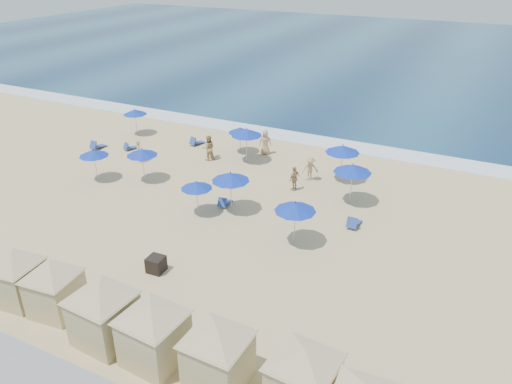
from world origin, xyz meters
TOP-DOWN VIEW (x-y plane):
  - ground at (0.00, 0.00)m, footprint 160.00×160.00m
  - ocean at (0.00, 55.00)m, footprint 160.00×80.00m
  - surf_line at (0.00, 15.50)m, footprint 160.00×2.50m
  - trash_bin at (1.40, -4.85)m, footprint 0.82×0.82m
  - cabana_0 at (-2.66, -9.32)m, footprint 4.13×4.13m
  - cabana_1 at (-0.56, -9.16)m, footprint 4.04×4.04m
  - cabana_2 at (2.50, -9.54)m, footprint 4.56×4.56m
  - cabana_3 at (4.91, -9.56)m, footprint 4.47×4.47m
  - cabana_4 at (7.58, -9.41)m, footprint 4.38×4.38m
  - cabana_5 at (10.69, -9.06)m, footprint 4.41×4.41m
  - umbrella_0 at (-8.61, 1.99)m, footprint 1.95×1.95m
  - umbrella_1 at (-11.99, 10.43)m, footprint 1.95×1.95m
  - umbrella_2 at (-2.30, 10.69)m, footprint 1.81×1.81m
  - umbrella_3 at (-5.68, 3.32)m, footprint 2.05×2.05m
  - umbrella_4 at (0.04, 1.01)m, footprint 1.85×1.85m
  - umbrella_5 at (-1.05, 9.34)m, footprint 2.27×2.27m
  - umbrella_6 at (1.65, 2.16)m, footprint 2.24×2.24m
  - umbrella_7 at (6.13, 9.21)m, footprint 2.29×2.29m
  - umbrella_8 at (7.65, 6.35)m, footprint 2.31×2.31m
  - umbrella_9 at (6.39, 0.50)m, footprint 2.20×2.20m
  - beach_chair_0 at (-12.61, 6.34)m, footprint 0.73×1.40m
  - beach_chair_1 at (-10.22, 7.32)m, footprint 0.89×1.26m
  - beach_chair_2 at (-6.19, 10.53)m, footprint 0.90×1.42m
  - beach_chair_3 at (0.97, 2.52)m, footprint 0.67×1.27m
  - beach_chair_4 at (5.08, 3.15)m, footprint 0.61×1.17m
  - beach_chair_5 at (8.72, 3.59)m, footprint 0.62×1.33m
  - beachgoer_0 at (-8.01, 5.71)m, footprint 0.70×0.69m
  - beachgoer_1 at (-3.89, 8.77)m, footprint 0.82×0.65m
  - beachgoer_2 at (3.91, 6.46)m, footprint 0.67×1.03m
  - beachgoer_3 at (4.28, 8.28)m, footprint 1.25×1.10m
  - beachgoer_4 at (-0.45, 11.21)m, footprint 1.07×0.89m
  - beachgoer_5 at (-3.69, 8.32)m, footprint 1.15×1.16m

SIDE VIEW (x-z plane):
  - ground at x=0.00m, z-range 0.00..0.00m
  - ocean at x=0.00m, z-range 0.00..0.06m
  - surf_line at x=0.00m, z-range 0.00..0.08m
  - beach_chair_4 at x=5.08m, z-range -0.10..0.53m
  - beach_chair_1 at x=-10.22m, z-range -0.10..0.54m
  - beach_chair_3 at x=0.97m, z-range -0.10..0.57m
  - beach_chair_2 at x=-6.19m, z-range -0.11..0.61m
  - beach_chair_5 at x=8.72m, z-range -0.11..0.61m
  - beach_chair_0 at x=-12.61m, z-range -0.11..0.63m
  - trash_bin at x=1.40m, z-range 0.00..0.78m
  - beachgoer_0 at x=-8.01m, z-range 0.00..1.62m
  - beachgoer_2 at x=3.91m, z-range 0.00..1.63m
  - beachgoer_1 at x=-3.89m, z-range 0.00..1.66m
  - beachgoer_3 at x=4.28m, z-range 0.00..1.67m
  - beachgoer_4 at x=-0.45m, z-range 0.00..1.88m
  - beachgoer_5 at x=-3.69m, z-range 0.00..1.89m
  - cabana_1 at x=-0.56m, z-range 0.18..2.73m
  - cabana_0 at x=-2.66m, z-range 0.19..2.79m
  - cabana_4 at x=7.58m, z-range 0.20..2.95m
  - cabana_5 at x=10.69m, z-range 0.20..2.98m
  - cabana_3 at x=4.91m, z-range 0.20..3.02m
  - cabana_2 at x=2.50m, z-range 0.21..3.07m
  - umbrella_2 at x=-2.30m, z-range 0.75..2.81m
  - umbrella_4 at x=0.04m, z-range 0.77..2.87m
  - umbrella_0 at x=-8.61m, z-range 0.81..3.03m
  - umbrella_1 at x=-11.99m, z-range 0.82..3.04m
  - umbrella_3 at x=-5.68m, z-range 0.86..3.19m
  - umbrella_9 at x=6.39m, z-range 0.92..3.42m
  - umbrella_6 at x=1.65m, z-range 0.94..3.48m
  - umbrella_5 at x=-1.05m, z-range 0.95..3.53m
  - umbrella_7 at x=6.13m, z-range 0.96..3.56m
  - umbrella_8 at x=7.65m, z-range 0.96..3.59m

